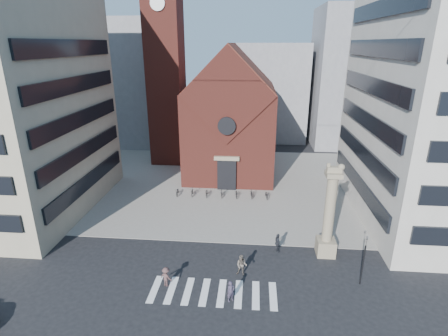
{
  "coord_description": "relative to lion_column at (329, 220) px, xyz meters",
  "views": [
    {
      "loc": [
        3.28,
        -24.73,
        17.96
      ],
      "look_at": [
        0.42,
        8.0,
        6.18
      ],
      "focal_mm": 28.0,
      "sensor_mm": 36.0,
      "label": 1
    }
  ],
  "objects": [
    {
      "name": "ground",
      "position": [
        -10.01,
        -3.0,
        -3.46
      ],
      "size": [
        120.0,
        120.0,
        0.0
      ],
      "primitive_type": "plane",
      "color": "black",
      "rests_on": "ground"
    },
    {
      "name": "piazza",
      "position": [
        -10.01,
        16.0,
        -3.43
      ],
      "size": [
        46.0,
        30.0,
        0.05
      ],
      "primitive_type": "cube",
      "color": "gray",
      "rests_on": "ground"
    },
    {
      "name": "zebra_crossing",
      "position": [
        -9.46,
        -6.0,
        -3.45
      ],
      "size": [
        10.2,
        3.2,
        0.01
      ],
      "primitive_type": null,
      "color": "white",
      "rests_on": "ground"
    },
    {
      "name": "church",
      "position": [
        -10.01,
        22.04,
        4.53
      ],
      "size": [
        12.0,
        16.65,
        18.0
      ],
      "color": "maroon",
      "rests_on": "ground"
    },
    {
      "name": "campanile",
      "position": [
        -20.01,
        25.0,
        12.28
      ],
      "size": [
        5.5,
        5.5,
        31.2
      ],
      "color": "maroon",
      "rests_on": "ground"
    },
    {
      "name": "bg_block_left",
      "position": [
        -30.01,
        37.0,
        7.54
      ],
      "size": [
        16.0,
        14.0,
        22.0
      ],
      "primitive_type": "cube",
      "color": "gray",
      "rests_on": "ground"
    },
    {
      "name": "bg_block_mid",
      "position": [
        -4.01,
        42.0,
        5.54
      ],
      "size": [
        14.0,
        12.0,
        18.0
      ],
      "primitive_type": "cube",
      "color": "gray",
      "rests_on": "ground"
    },
    {
      "name": "bg_block_right",
      "position": [
        11.99,
        39.0,
        8.54
      ],
      "size": [
        16.0,
        14.0,
        24.0
      ],
      "primitive_type": "cube",
      "color": "gray",
      "rests_on": "ground"
    },
    {
      "name": "lion_column",
      "position": [
        0.0,
        0.0,
        0.0
      ],
      "size": [
        1.63,
        1.6,
        8.68
      ],
      "color": "gray",
      "rests_on": "ground"
    },
    {
      "name": "traffic_light",
      "position": [
        1.99,
        -4.0,
        -1.17
      ],
      "size": [
        0.13,
        0.16,
        4.3
      ],
      "color": "black",
      "rests_on": "ground"
    },
    {
      "name": "pedestrian_0",
      "position": [
        -8.06,
        -6.78,
        -2.62
      ],
      "size": [
        0.72,
        0.68,
        1.67
      ],
      "primitive_type": "imported",
      "rotation": [
        0.0,
        0.0,
        0.64
      ],
      "color": "#393245",
      "rests_on": "ground"
    },
    {
      "name": "pedestrian_1",
      "position": [
        -7.38,
        -3.65,
        -2.54
      ],
      "size": [
        0.99,
        0.83,
        1.83
      ],
      "primitive_type": "imported",
      "rotation": [
        0.0,
        0.0,
        -0.16
      ],
      "color": "#61574D",
      "rests_on": "ground"
    },
    {
      "name": "pedestrian_2",
      "position": [
        -4.28,
        0.0,
        -2.54
      ],
      "size": [
        0.7,
        1.15,
        1.83
      ],
      "primitive_type": "imported",
      "rotation": [
        0.0,
        0.0,
        1.82
      ],
      "color": "#23252A",
      "rests_on": "ground"
    },
    {
      "name": "pedestrian_3",
      "position": [
        -13.2,
        -5.5,
        -2.65
      ],
      "size": [
        1.2,
        0.97,
        1.61
      ],
      "primitive_type": "imported",
      "rotation": [
        0.0,
        0.0,
        2.73
      ],
      "color": "#4C3433",
      "rests_on": "ground"
    },
    {
      "name": "scooter_0",
      "position": [
        -15.99,
        11.61,
        -2.97
      ],
      "size": [
        0.75,
        1.73,
        0.88
      ],
      "primitive_type": "imported",
      "rotation": [
        0.0,
        0.0,
        0.1
      ],
      "color": "black",
      "rests_on": "piazza"
    },
    {
      "name": "scooter_1",
      "position": [
        -14.15,
        11.61,
        -2.92
      ],
      "size": [
        0.62,
        1.67,
        0.98
      ],
      "primitive_type": "imported",
      "rotation": [
        0.0,
        0.0,
        0.1
      ],
      "color": "black",
      "rests_on": "piazza"
    },
    {
      "name": "scooter_2",
      "position": [
        -12.3,
        11.61,
        -2.97
      ],
      "size": [
        0.75,
        1.73,
        0.88
      ],
      "primitive_type": "imported",
      "rotation": [
        0.0,
        0.0,
        0.1
      ],
      "color": "black",
      "rests_on": "piazza"
    },
    {
      "name": "scooter_3",
      "position": [
        -10.46,
        11.61,
        -2.92
      ],
      "size": [
        0.62,
        1.67,
        0.98
      ],
      "primitive_type": "imported",
      "rotation": [
        0.0,
        0.0,
        0.1
      ],
      "color": "black",
      "rests_on": "piazza"
    },
    {
      "name": "scooter_4",
      "position": [
        -8.62,
        11.61,
        -2.97
      ],
      "size": [
        0.75,
        1.73,
        0.88
      ],
      "primitive_type": "imported",
      "rotation": [
        0.0,
        0.0,
        0.1
      ],
      "color": "black",
      "rests_on": "piazza"
    },
    {
      "name": "scooter_5",
      "position": [
        -6.77,
        11.61,
        -2.92
      ],
      "size": [
        0.62,
        1.67,
        0.98
      ],
      "primitive_type": "imported",
      "rotation": [
        0.0,
        0.0,
        0.1
      ],
      "color": "black",
      "rests_on": "piazza"
    },
    {
      "name": "scooter_6",
      "position": [
        -4.93,
        11.61,
        -2.97
      ],
      "size": [
        0.75,
        1.73,
        0.88
      ],
      "primitive_type": "imported",
      "rotation": [
        0.0,
        0.0,
        0.1
      ],
      "color": "black",
      "rests_on": "piazza"
    }
  ]
}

